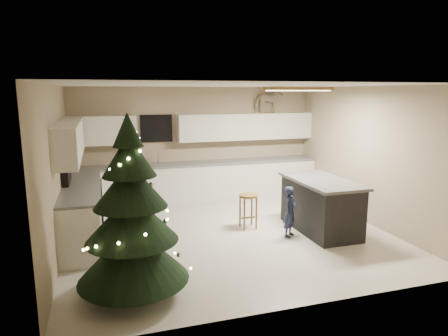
{
  "coord_description": "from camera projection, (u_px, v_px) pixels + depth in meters",
  "views": [
    {
      "loc": [
        -2.09,
        -6.35,
        2.49
      ],
      "look_at": [
        0.0,
        0.35,
        1.15
      ],
      "focal_mm": 32.0,
      "sensor_mm": 36.0,
      "label": 1
    }
  ],
  "objects": [
    {
      "name": "ground_plane",
      "position": [
        230.0,
        236.0,
        7.03
      ],
      "size": [
        5.5,
        5.5,
        0.0
      ],
      "primitive_type": "plane",
      "color": "beige"
    },
    {
      "name": "island",
      "position": [
        321.0,
        205.0,
        7.21
      ],
      "size": [
        0.9,
        1.7,
        0.95
      ],
      "color": "black",
      "rests_on": "ground_plane"
    },
    {
      "name": "bar_stool",
      "position": [
        248.0,
        203.0,
        7.35
      ],
      "size": [
        0.33,
        0.33,
        0.63
      ],
      "rotation": [
        0.0,
        0.0,
        -0.34
      ],
      "color": "brown",
      "rests_on": "ground_plane"
    },
    {
      "name": "christmas_tree",
      "position": [
        132.0,
        223.0,
        4.83
      ],
      "size": [
        1.42,
        1.37,
        2.26
      ],
      "rotation": [
        0.0,
        0.0,
        -0.01
      ],
      "color": "#3F2816",
      "rests_on": "ground_plane"
    },
    {
      "name": "rocking_horse",
      "position": [
        269.0,
        100.0,
        9.28
      ],
      "size": [
        0.67,
        0.35,
        0.56
      ],
      "rotation": [
        0.0,
        0.0,
        1.48
      ],
      "color": "brown",
      "rests_on": "cabinetry"
    },
    {
      "name": "room_shell",
      "position": [
        231.0,
        137.0,
        6.71
      ],
      "size": [
        5.52,
        5.02,
        2.61
      ],
      "color": "gray",
      "rests_on": "ground_plane"
    },
    {
      "name": "cabinetry",
      "position": [
        163.0,
        178.0,
        8.17
      ],
      "size": [
        5.5,
        3.2,
        2.0
      ],
      "color": "white",
      "rests_on": "ground_plane"
    },
    {
      "name": "toddler",
      "position": [
        290.0,
        211.0,
        6.93
      ],
      "size": [
        0.38,
        0.38,
        0.89
      ],
      "primitive_type": "imported",
      "rotation": [
        0.0,
        0.0,
        0.74
      ],
      "color": "black",
      "rests_on": "ground_plane"
    }
  ]
}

